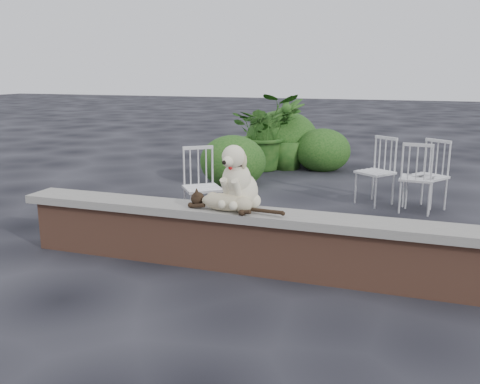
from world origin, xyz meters
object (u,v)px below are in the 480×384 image
(potted_plant_a, at_px, (265,132))
(potted_plant_b, at_px, (286,134))
(cat, at_px, (227,201))
(chair_d, at_px, (427,175))
(chair_c, at_px, (417,177))
(chair_a, at_px, (202,187))
(chair_b, at_px, (375,171))
(dog, at_px, (241,175))

(potted_plant_a, relative_size, potted_plant_b, 1.08)
(cat, relative_size, chair_d, 1.18)
(potted_plant_a, bearing_deg, chair_c, -39.13)
(chair_a, height_order, potted_plant_a, potted_plant_a)
(cat, xyz_separation_m, potted_plant_b, (-0.76, 5.23, -0.01))
(chair_d, bearing_deg, potted_plant_b, 171.90)
(potted_plant_a, bearing_deg, chair_b, -42.30)
(chair_d, distance_m, potted_plant_b, 3.42)
(potted_plant_a, xyz_separation_m, potted_plant_b, (0.36, 0.20, -0.06))
(dog, bearing_deg, chair_a, 137.98)
(cat, height_order, chair_b, chair_b)
(cat, distance_m, chair_d, 3.42)
(dog, xyz_separation_m, cat, (-0.08, -0.15, -0.22))
(chair_c, height_order, chair_a, same)
(cat, distance_m, potted_plant_b, 5.28)
(dog, height_order, chair_b, dog)
(cat, height_order, potted_plant_a, potted_plant_a)
(chair_b, distance_m, chair_a, 2.55)
(chair_c, height_order, potted_plant_a, potted_plant_a)
(chair_b, bearing_deg, chair_c, 12.54)
(cat, distance_m, chair_a, 1.55)
(dog, height_order, potted_plant_a, potted_plant_a)
(chair_c, bearing_deg, potted_plant_a, -34.02)
(chair_b, relative_size, potted_plant_a, 0.65)
(chair_d, distance_m, chair_a, 3.04)
(dog, xyz_separation_m, potted_plant_b, (-0.84, 5.08, -0.23))
(dog, distance_m, chair_b, 3.06)
(dog, xyz_separation_m, potted_plant_a, (-1.21, 4.87, -0.17))
(chair_b, height_order, potted_plant_a, potted_plant_a)
(chair_d, bearing_deg, chair_a, -113.56)
(chair_c, bearing_deg, chair_d, -124.44)
(chair_b, height_order, chair_c, same)
(potted_plant_a, bearing_deg, cat, -77.36)
(potted_plant_b, bearing_deg, chair_a, -90.65)
(dog, relative_size, chair_c, 0.66)
(cat, xyz_separation_m, potted_plant_a, (-1.13, 5.02, 0.04))
(cat, height_order, chair_d, chair_d)
(chair_b, distance_m, chair_d, 0.69)
(cat, relative_size, chair_a, 1.18)
(chair_a, distance_m, potted_plant_a, 3.74)
(dog, relative_size, potted_plant_a, 0.43)
(chair_a, bearing_deg, chair_d, -5.04)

